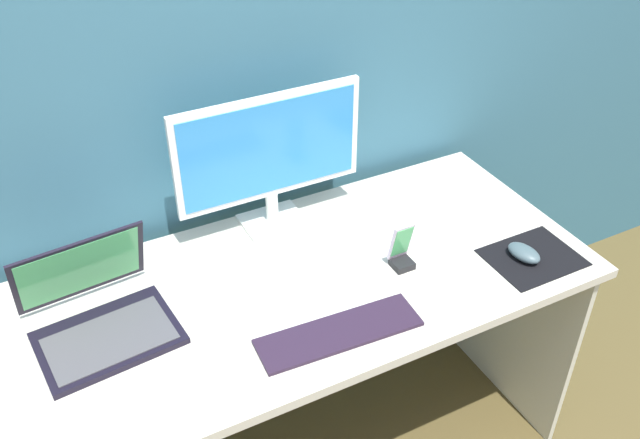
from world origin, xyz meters
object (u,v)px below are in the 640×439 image
Objects in this scene: laptop at (99,314)px; phone_in_dock at (402,251)px; keyboard_external at (338,333)px; mouse at (524,253)px; monitor at (270,155)px.

laptop reaches higher than phone_in_dock.
keyboard_external is (0.50, -0.28, -0.04)m from laptop.
keyboard_external is at bearing -29.38° from laptop.
keyboard_external is 4.08× the size of mouse.
monitor is 0.75m from mouse.
laptop is at bearing 156.08° from mouse.
monitor reaches higher than laptop.
phone_in_dock is (0.23, -0.34, -0.18)m from monitor.
phone_in_dock is (-0.32, 0.13, 0.03)m from mouse.
mouse is 0.72× the size of phone_in_dock.
laptop is 3.52× the size of mouse.
mouse is (0.54, -0.47, -0.21)m from monitor.
monitor is 3.99× the size of phone_in_dock.
monitor is 0.55m from keyboard_external.
monitor reaches higher than keyboard_external.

